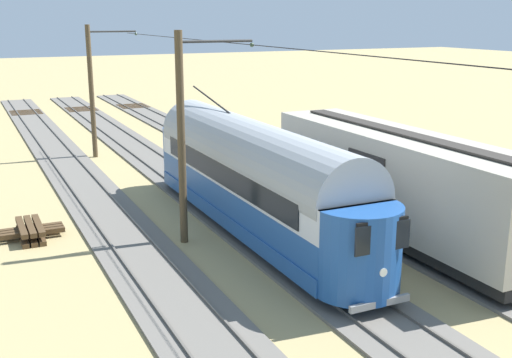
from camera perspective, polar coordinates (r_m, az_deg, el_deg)
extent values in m
plane|color=tan|center=(29.11, -4.65, -1.68)|extent=(220.00, 220.00, 0.00)
cube|color=#666059|center=(30.96, 3.40, -0.58)|extent=(2.80, 80.00, 0.10)
cube|color=#59544C|center=(30.61, 2.23, -0.56)|extent=(0.07, 80.00, 0.08)
cube|color=#59544C|center=(31.28, 4.56, -0.27)|extent=(0.07, 80.00, 0.08)
cube|color=#47331E|center=(60.49, -11.34, 6.62)|extent=(2.50, 0.24, 0.08)
cube|color=#47331E|center=(59.87, -11.19, 6.55)|extent=(2.50, 0.24, 0.08)
cube|color=#47331E|center=(59.24, -11.03, 6.47)|extent=(2.50, 0.24, 0.08)
cube|color=#47331E|center=(58.62, -10.87, 6.40)|extent=(2.50, 0.24, 0.08)
cube|color=#47331E|center=(57.99, -10.70, 6.32)|extent=(2.50, 0.24, 0.08)
cube|color=#666059|center=(29.10, -4.65, -1.59)|extent=(2.80, 80.00, 0.10)
cube|color=#59544C|center=(28.84, -5.99, -1.58)|extent=(0.07, 80.00, 0.08)
cube|color=#59544C|center=(29.32, -3.34, -1.26)|extent=(0.07, 80.00, 0.08)
cube|color=#47331E|center=(59.56, -15.69, 6.24)|extent=(2.50, 0.24, 0.08)
cube|color=#47331E|center=(58.92, -15.58, 6.17)|extent=(2.50, 0.24, 0.08)
cube|color=#47331E|center=(58.29, -15.47, 6.09)|extent=(2.50, 0.24, 0.08)
cube|color=#47331E|center=(57.65, -15.35, 6.01)|extent=(2.50, 0.24, 0.08)
cube|color=#47331E|center=(57.02, -15.23, 5.93)|extent=(2.50, 0.24, 0.08)
cube|color=#666059|center=(27.88, -13.60, -2.67)|extent=(2.80, 80.00, 0.10)
cube|color=#59544C|center=(27.74, -15.06, -2.66)|extent=(0.07, 80.00, 0.08)
cube|color=#59544C|center=(28.00, -12.18, -2.33)|extent=(0.07, 80.00, 0.08)
cube|color=#47331E|center=(58.98, -20.14, 5.82)|extent=(2.50, 0.24, 0.08)
cube|color=#47331E|center=(58.33, -20.08, 5.74)|extent=(2.50, 0.24, 0.08)
cube|color=#47331E|center=(57.69, -20.01, 5.66)|extent=(2.50, 0.24, 0.08)
cube|color=#47331E|center=(57.05, -19.95, 5.58)|extent=(2.50, 0.24, 0.08)
cube|color=#47331E|center=(56.41, -19.88, 5.49)|extent=(2.50, 0.24, 0.08)
cube|color=#1E4C93|center=(24.32, -0.33, -3.17)|extent=(2.65, 14.13, 0.55)
cube|color=#1E4C93|center=(24.10, -0.34, -1.47)|extent=(2.55, 14.13, 0.95)
cube|color=silver|center=(23.84, -0.34, 0.84)|extent=(2.55, 14.13, 1.05)
cylinder|color=#999EA3|center=(23.73, -0.34, 2.07)|extent=(2.65, 13.85, 2.65)
cylinder|color=#1E4C93|center=(18.22, 9.06, -6.18)|extent=(2.55, 2.55, 2.55)
cylinder|color=#1E4C93|center=(30.36, -5.93, 2.28)|extent=(2.55, 2.55, 2.55)
cube|color=black|center=(17.01, 11.34, -4.17)|extent=(1.63, 0.08, 0.36)
cube|color=black|center=(17.09, 11.36, -5.20)|extent=(1.73, 0.06, 0.80)
cube|color=black|center=(23.34, -3.22, 0.52)|extent=(0.04, 11.87, 0.80)
cube|color=black|center=(24.40, 2.42, 1.14)|extent=(0.04, 11.87, 0.80)
cylinder|color=silver|center=(17.36, 11.38, -8.24)|extent=(0.24, 0.06, 0.24)
cube|color=gray|center=(17.78, 11.11, -10.93)|extent=(1.94, 0.12, 0.20)
cylinder|color=black|center=(27.28, -4.12, 7.21)|extent=(0.07, 4.21, 0.74)
cylinder|color=black|center=(20.26, 3.25, -7.33)|extent=(0.10, 0.76, 0.76)
cylinder|color=black|center=(20.93, 6.73, -6.67)|extent=(0.10, 0.76, 0.76)
cylinder|color=black|center=(28.12, -5.55, -1.10)|extent=(0.10, 0.76, 0.76)
cylinder|color=black|center=(28.61, -2.85, -0.77)|extent=(0.10, 0.76, 0.76)
cube|color=#B2A893|center=(23.90, 12.71, 0.20)|extent=(2.90, 13.23, 3.20)
cube|color=#332D28|center=(23.56, 12.93, 4.12)|extent=(0.70, 11.91, 0.08)
cube|color=black|center=(24.39, 12.48, -3.90)|extent=(2.70, 13.23, 0.36)
cube|color=black|center=(23.10, 9.77, -0.80)|extent=(0.06, 2.20, 2.56)
cylinder|color=black|center=(20.66, 18.75, -7.55)|extent=(0.10, 0.84, 0.84)
cylinder|color=black|center=(21.64, 21.52, -6.80)|extent=(0.10, 0.84, 0.84)
cylinder|color=black|center=(27.64, 5.47, -1.29)|extent=(0.10, 0.84, 0.84)
cylinder|color=black|center=(28.37, 7.97, -0.95)|extent=(0.10, 0.84, 0.84)
cylinder|color=#4C3D28|center=(37.98, -14.61, 7.56)|extent=(0.28, 0.28, 7.62)
cylinder|color=#2D2D2D|center=(38.03, -12.85, 12.84)|extent=(2.76, 0.10, 0.10)
sphere|color=#334733|center=(38.36, -10.78, 12.73)|extent=(0.16, 0.16, 0.16)
cylinder|color=#4C3D28|center=(22.57, -6.74, 3.48)|extent=(0.28, 0.28, 7.62)
cylinder|color=#2D2D2D|center=(22.65, -3.62, 12.29)|extent=(2.76, 0.10, 0.10)
sphere|color=#334733|center=(23.21, -0.37, 12.00)|extent=(0.16, 0.16, 0.16)
cylinder|color=black|center=(16.29, 11.81, 10.65)|extent=(0.03, 52.15, 0.03)
cylinder|color=black|center=(38.03, -12.85, 12.84)|extent=(2.76, 0.02, 0.02)
cube|color=#47331E|center=(25.31, -18.95, -4.73)|extent=(0.24, 2.40, 0.18)
cube|color=#47331E|center=(25.29, -19.62, -4.81)|extent=(0.24, 2.40, 0.18)
cube|color=#47331E|center=(25.26, -20.30, -4.89)|extent=(0.24, 2.40, 0.18)
cube|color=#47331E|center=(25.51, -19.73, -4.22)|extent=(2.40, 0.24, 0.18)
cube|color=#47331E|center=(25.23, -19.66, -4.42)|extent=(2.40, 0.24, 0.18)
cube|color=#47331E|center=(24.94, -19.58, -4.63)|extent=(2.40, 0.24, 0.18)
cube|color=#47331E|center=(25.20, -19.02, -3.96)|extent=(0.24, 2.40, 0.18)
cube|color=#47331E|center=(25.17, -19.69, -4.04)|extent=(0.24, 2.40, 0.18)
cube|color=#47331E|center=(25.15, -20.37, -4.11)|extent=(0.24, 2.40, 0.18)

